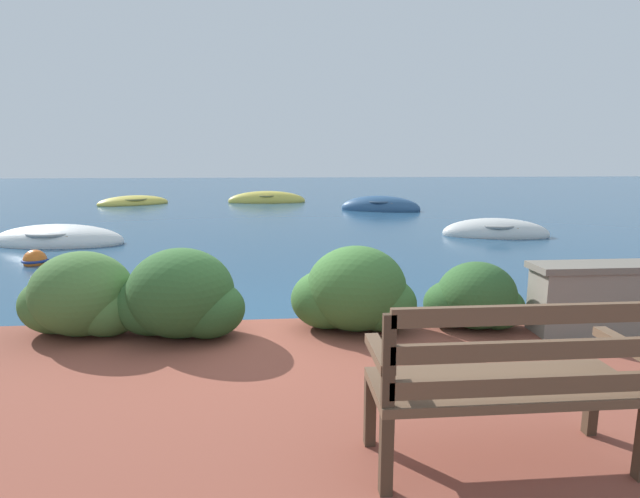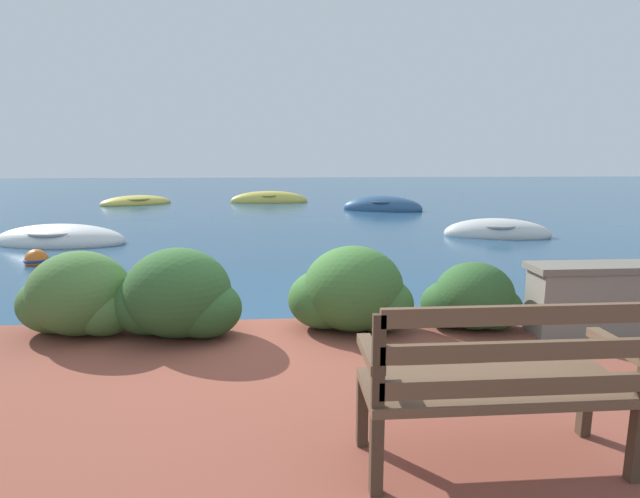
{
  "view_description": "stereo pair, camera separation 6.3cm",
  "coord_description": "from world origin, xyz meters",
  "px_view_note": "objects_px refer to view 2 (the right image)",
  "views": [
    {
      "loc": [
        0.07,
        -4.79,
        1.82
      ],
      "look_at": [
        0.74,
        3.25,
        0.32
      ],
      "focal_mm": 28.0,
      "sensor_mm": 36.0,
      "label": 1
    },
    {
      "loc": [
        0.13,
        -4.79,
        1.82
      ],
      "look_at": [
        0.74,
        3.25,
        0.32
      ],
      "focal_mm": 28.0,
      "sensor_mm": 36.0,
      "label": 2
    }
  ],
  "objects_px": {
    "park_bench": "(499,381)",
    "rowboat_nearest": "(61,241)",
    "rowboat_mid": "(497,234)",
    "rowboat_outer": "(136,203)",
    "mooring_buoy": "(37,260)",
    "rowboat_distant": "(269,201)",
    "rowboat_far": "(382,208)"
  },
  "relations": [
    {
      "from": "park_bench",
      "to": "rowboat_nearest",
      "type": "height_order",
      "value": "park_bench"
    },
    {
      "from": "rowboat_nearest",
      "to": "rowboat_far",
      "type": "relative_size",
      "value": 0.99
    },
    {
      "from": "mooring_buoy",
      "to": "rowboat_nearest",
      "type": "bearing_deg",
      "value": 102.9
    },
    {
      "from": "rowboat_nearest",
      "to": "rowboat_outer",
      "type": "distance_m",
      "value": 9.04
    },
    {
      "from": "rowboat_far",
      "to": "rowboat_nearest",
      "type": "bearing_deg",
      "value": -123.19
    },
    {
      "from": "mooring_buoy",
      "to": "rowboat_outer",
      "type": "bearing_deg",
      "value": 97.29
    },
    {
      "from": "rowboat_nearest",
      "to": "rowboat_distant",
      "type": "bearing_deg",
      "value": 72.2
    },
    {
      "from": "rowboat_mid",
      "to": "rowboat_outer",
      "type": "height_order",
      "value": "rowboat_mid"
    },
    {
      "from": "rowboat_outer",
      "to": "park_bench",
      "type": "bearing_deg",
      "value": -98.77
    },
    {
      "from": "park_bench",
      "to": "rowboat_mid",
      "type": "bearing_deg",
      "value": 70.8
    },
    {
      "from": "rowboat_far",
      "to": "rowboat_outer",
      "type": "distance_m",
      "value": 9.55
    },
    {
      "from": "rowboat_nearest",
      "to": "mooring_buoy",
      "type": "distance_m",
      "value": 2.14
    },
    {
      "from": "park_bench",
      "to": "mooring_buoy",
      "type": "distance_m",
      "value": 8.38
    },
    {
      "from": "mooring_buoy",
      "to": "park_bench",
      "type": "bearing_deg",
      "value": -50.59
    },
    {
      "from": "park_bench",
      "to": "rowboat_outer",
      "type": "xyz_separation_m",
      "value": [
        -6.72,
        17.54,
        -0.65
      ]
    },
    {
      "from": "rowboat_outer",
      "to": "rowboat_distant",
      "type": "relative_size",
      "value": 0.94
    },
    {
      "from": "rowboat_far",
      "to": "rowboat_outer",
      "type": "relative_size",
      "value": 0.99
    },
    {
      "from": "rowboat_nearest",
      "to": "rowboat_mid",
      "type": "bearing_deg",
      "value": 7.75
    },
    {
      "from": "park_bench",
      "to": "rowboat_nearest",
      "type": "relative_size",
      "value": 0.48
    },
    {
      "from": "park_bench",
      "to": "rowboat_mid",
      "type": "xyz_separation_m",
      "value": [
        3.88,
        8.81,
        -0.64
      ]
    },
    {
      "from": "rowboat_nearest",
      "to": "rowboat_mid",
      "type": "height_order",
      "value": "same"
    },
    {
      "from": "rowboat_mid",
      "to": "rowboat_outer",
      "type": "distance_m",
      "value": 13.74
    },
    {
      "from": "park_bench",
      "to": "rowboat_distant",
      "type": "xyz_separation_m",
      "value": [
        -1.6,
        17.94,
        -0.64
      ]
    },
    {
      "from": "park_bench",
      "to": "rowboat_distant",
      "type": "distance_m",
      "value": 18.03
    },
    {
      "from": "rowboat_nearest",
      "to": "rowboat_far",
      "type": "bearing_deg",
      "value": 42.76
    },
    {
      "from": "park_bench",
      "to": "rowboat_nearest",
      "type": "distance_m",
      "value": 10.34
    },
    {
      "from": "rowboat_outer",
      "to": "mooring_buoy",
      "type": "bearing_deg",
      "value": -112.46
    },
    {
      "from": "rowboat_mid",
      "to": "rowboat_distant",
      "type": "bearing_deg",
      "value": 133.96
    },
    {
      "from": "rowboat_nearest",
      "to": "rowboat_outer",
      "type": "xyz_separation_m",
      "value": [
        -0.94,
        8.99,
        -0.01
      ]
    },
    {
      "from": "park_bench",
      "to": "rowboat_outer",
      "type": "bearing_deg",
      "value": 115.56
    },
    {
      "from": "rowboat_distant",
      "to": "rowboat_far",
      "type": "bearing_deg",
      "value": -40.69
    },
    {
      "from": "rowboat_mid",
      "to": "rowboat_distant",
      "type": "height_order",
      "value": "rowboat_distant"
    }
  ]
}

